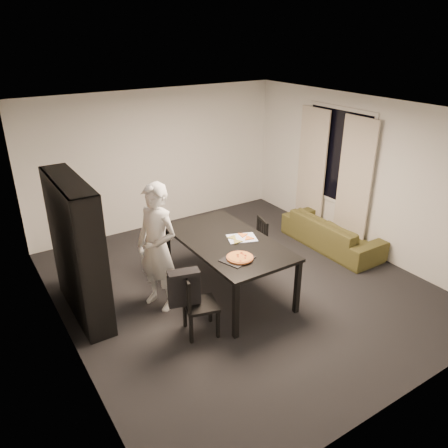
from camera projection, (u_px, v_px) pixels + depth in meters
room at (241, 205)px, 6.10m from camera, size 5.01×5.51×2.61m
window_pane at (337, 156)px, 7.70m from camera, size 0.02×1.40×1.60m
window_frame at (337, 156)px, 7.70m from camera, size 0.03×1.52×1.72m
curtain_left at (354, 184)px, 7.41m from camera, size 0.03×0.70×2.25m
curtain_right at (312, 169)px, 8.20m from camera, size 0.03×0.70×2.25m
bookshelf at (77, 249)px, 5.64m from camera, size 0.35×1.50×1.90m
dining_table at (228, 245)px, 6.17m from camera, size 1.11×1.99×0.83m
chair_left at (194, 301)px, 5.39m from camera, size 0.49×0.49×0.86m
chair_right at (256, 240)px, 6.96m from camera, size 0.46×0.46×0.83m
draped_jacket at (184, 287)px, 5.27m from camera, size 0.41×0.26×0.48m
person at (157, 248)px, 5.80m from camera, size 0.64×0.77×1.79m
baking_tray at (237, 259)px, 5.65m from camera, size 0.48×0.43×0.01m
pepperoni_pizza at (240, 258)px, 5.64m from camera, size 0.35×0.35×0.03m
kitchen_towel at (242, 238)px, 6.21m from camera, size 0.48×0.42×0.01m
pizza_slices at (240, 238)px, 6.19m from camera, size 0.41×0.36×0.01m
sofa at (332, 232)px, 7.69m from camera, size 0.74×1.88×0.55m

